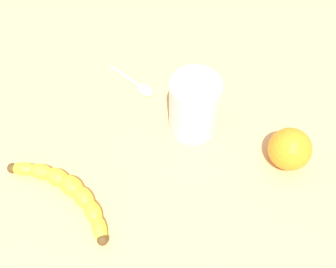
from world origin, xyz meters
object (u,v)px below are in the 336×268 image
at_px(orange_fruit, 290,149).
at_px(teaspoon, 143,88).
at_px(smoothie_glass, 194,106).
at_px(banana, 67,190).

distance_m(orange_fruit, teaspoon, 0.30).
distance_m(smoothie_glass, orange_fruit, 0.18).
bearing_deg(banana, orange_fruit, -132.60).
bearing_deg(banana, teaspoon, -79.98).
relative_size(smoothie_glass, teaspoon, 1.27).
xyz_separation_m(banana, teaspoon, (-0.22, 0.13, -0.01)).
bearing_deg(banana, smoothie_glass, -109.13).
bearing_deg(orange_fruit, banana, -83.06).
relative_size(orange_fruit, teaspoon, 0.80).
height_order(banana, smoothie_glass, smoothie_glass).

